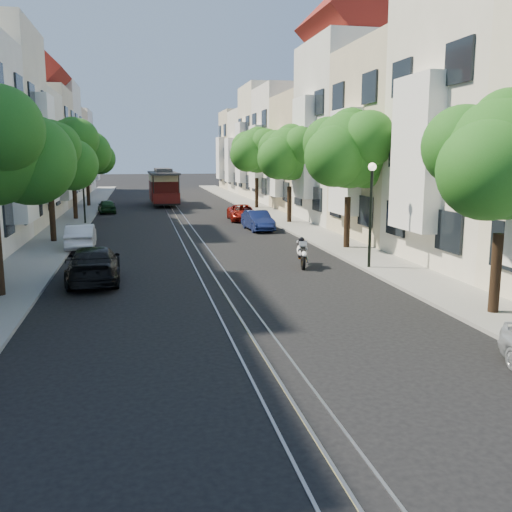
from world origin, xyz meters
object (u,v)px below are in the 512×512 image
tree_e_d (257,152)px  tree_w_b (50,159)px  tree_e_c (291,155)px  parked_car_e_mid (258,221)px  tree_w_c (73,148)px  parked_car_e_far (242,213)px  tree_w_d (87,155)px  parked_car_w_mid (81,236)px  cable_car (163,185)px  lamp_east (371,199)px  tree_e_a (507,161)px  sportbike_rider (302,251)px  parked_car_w_far (107,206)px  tree_e_b (350,152)px  parked_car_w_near (94,264)px  lamp_west (83,182)px

tree_e_d → tree_w_b: bearing=-130.3°
tree_e_c → parked_car_e_mid: 5.77m
tree_w_b → tree_w_c: (0.00, 11.00, 0.67)m
parked_car_e_mid → parked_car_e_far: (0.00, 5.42, -0.04)m
tree_w_d → parked_car_w_mid: 24.50m
cable_car → parked_car_e_mid: cable_car is taller
lamp_east → cable_car: 33.19m
tree_e_a → parked_car_w_mid: size_ratio=1.67×
parked_car_e_far → tree_w_b: bearing=-141.3°
tree_w_d → sportbike_rider: 32.95m
parked_car_w_far → sportbike_rider: bearing=102.8°
tree_w_c → tree_e_b: bearing=-48.0°
cable_car → parked_car_e_far: bearing=-72.3°
tree_e_b → parked_car_w_far: bearing=121.1°
lamp_east → parked_car_w_near: bearing=-179.4°
tree_e_d → lamp_west: 16.39m
parked_car_e_mid → parked_car_w_near: (-8.80, -13.07, 0.06)m
tree_e_d → tree_w_c: tree_w_c is taller
tree_w_c → lamp_west: size_ratio=1.71×
tree_e_a → lamp_west: (-13.56, 25.02, -1.55)m
parked_car_w_far → tree_e_d: bearing=178.0°
tree_w_b → cable_car: bearing=73.6°
tree_w_c → lamp_west: bearing=-74.2°
tree_e_d → lamp_west: bearing=-146.5°
tree_e_d → tree_w_c: 15.60m
tree_w_c → parked_car_e_far: bearing=-12.7°
parked_car_e_mid → tree_w_d: bearing=117.5°
sportbike_rider → parked_car_e_mid: size_ratio=0.51×
tree_e_a → tree_e_d: size_ratio=0.92×
sportbike_rider → parked_car_w_far: bearing=120.0°
sportbike_rider → parked_car_w_near: (-8.21, -1.26, -0.02)m
tree_e_a → tree_w_d: bearing=110.3°
tree_e_c → lamp_east: tree_e_c is taller
tree_e_c → cable_car: tree_e_c is taller
sportbike_rider → parked_car_e_far: 17.25m
tree_e_d → tree_w_b: 22.28m
tree_e_a → tree_e_d: tree_e_d is taller
tree_w_c → cable_car: 13.66m
tree_e_c → parked_car_w_near: tree_e_c is taller
tree_w_b → parked_car_w_mid: size_ratio=1.67×
tree_e_a → parked_car_e_mid: size_ratio=1.71×
tree_w_b → cable_car: tree_w_b is taller
tree_e_d → parked_car_w_near: 29.79m
tree_e_b → parked_car_e_far: (-2.86, 13.40, -4.17)m
parked_car_e_far → parked_car_w_mid: parked_car_w_mid is taller
tree_e_d → lamp_east: bearing=-92.0°
tree_e_b → parked_car_e_mid: (-2.86, 7.98, -4.13)m
tree_e_a → tree_e_d: 34.00m
lamp_west → parked_car_e_mid: (10.70, -5.05, -2.24)m
cable_car → lamp_east: bearing=-79.6°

